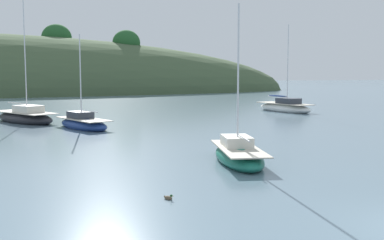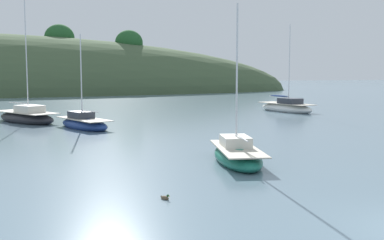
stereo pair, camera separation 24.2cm
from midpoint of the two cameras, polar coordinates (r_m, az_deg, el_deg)
The scene contains 5 objects.
sailboat_blue_center at distance 37.74m, azimuth -13.27°, elevation -0.41°, with size 4.18×6.74×7.55m.
sailboat_black_sloop at distance 43.63m, azimuth -19.75°, elevation 0.32°, with size 6.00×7.98×11.34m.
sailboat_navy_dinghy at distance 53.39m, azimuth 11.08°, elevation 1.51°, with size 3.99×8.01×9.84m.
sailboat_white_near at distance 23.13m, azimuth 5.36°, elevation -4.22°, with size 3.41×6.32×7.90m.
duck_lone_left at distance 16.53m, azimuth -3.31°, elevation -9.42°, with size 0.32×0.41×0.24m.
Camera 1 is at (-10.88, -9.27, 4.41)m, focal length 43.90 mm.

